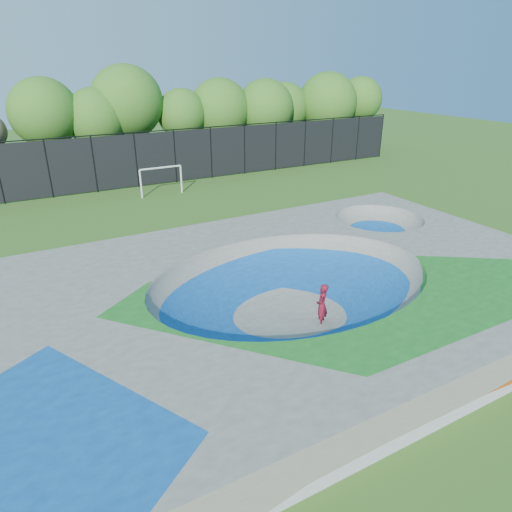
{
  "coord_description": "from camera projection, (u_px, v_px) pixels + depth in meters",
  "views": [
    {
      "loc": [
        -8.56,
        -12.62,
        8.8
      ],
      "look_at": [
        0.1,
        3.0,
        1.1
      ],
      "focal_mm": 32.0,
      "sensor_mm": 36.0,
      "label": 1
    }
  ],
  "objects": [
    {
      "name": "skateboard",
      "position": [
        321.0,
        324.0,
        16.44
      ],
      "size": [
        0.72,
        0.69,
        0.05
      ],
      "primitive_type": "cube",
      "rotation": [
        0.0,
        0.0,
        0.74
      ],
      "color": "black",
      "rests_on": "ground"
    },
    {
      "name": "fence",
      "position": [
        136.0,
        159.0,
        33.47
      ],
      "size": [
        48.09,
        0.09,
        4.04
      ],
      "color": "black",
      "rests_on": "ground"
    },
    {
      "name": "treeline",
      "position": [
        137.0,
        111.0,
        37.15
      ],
      "size": [
        53.06,
        7.74,
        8.59
      ],
      "color": "#4D3B26",
      "rests_on": "ground"
    },
    {
      "name": "skater",
      "position": [
        322.0,
        305.0,
        16.13
      ],
      "size": [
        0.7,
        0.69,
        1.63
      ],
      "primitive_type": "imported",
      "rotation": [
        0.0,
        0.0,
        3.91
      ],
      "color": "red",
      "rests_on": "ground"
    },
    {
      "name": "skate_deck",
      "position": [
        292.0,
        293.0,
        17.14
      ],
      "size": [
        22.0,
        14.0,
        1.5
      ],
      "primitive_type": "cube",
      "color": "gray",
      "rests_on": "ground"
    },
    {
      "name": "soccer_goal",
      "position": [
        161.0,
        176.0,
        31.7
      ],
      "size": [
        3.04,
        0.12,
        2.01
      ],
      "color": "silver",
      "rests_on": "ground"
    },
    {
      "name": "ground",
      "position": [
        292.0,
        310.0,
        17.43
      ],
      "size": [
        120.0,
        120.0,
        0.0
      ],
      "primitive_type": "plane",
      "color": "#2F5718",
      "rests_on": "ground"
    }
  ]
}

